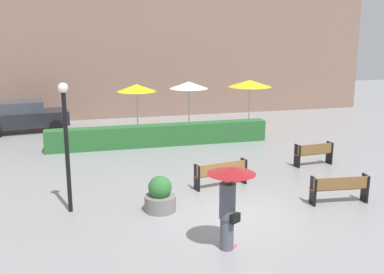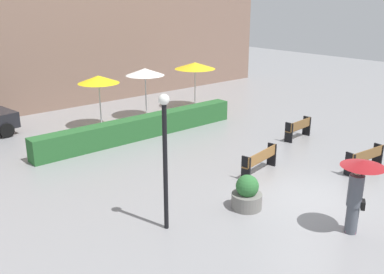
{
  "view_description": "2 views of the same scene",
  "coord_description": "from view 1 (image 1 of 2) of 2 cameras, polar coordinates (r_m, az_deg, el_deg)",
  "views": [
    {
      "loc": [
        -4.18,
        -11.28,
        5.04
      ],
      "look_at": [
        0.19,
        5.32,
        1.04
      ],
      "focal_mm": 43.13,
      "sensor_mm": 36.0,
      "label": 1
    },
    {
      "loc": [
        -10.5,
        -6.71,
        5.9
      ],
      "look_at": [
        -0.43,
        5.09,
        0.83
      ],
      "focal_mm": 40.28,
      "sensor_mm": 36.0,
      "label": 2
    }
  ],
  "objects": [
    {
      "name": "patio_umbrella_white",
      "position": [
        23.08,
        -0.4,
        6.43
      ],
      "size": [
        1.92,
        1.92,
        2.53
      ],
      "color": "silver",
      "rests_on": "ground"
    },
    {
      "name": "patio_umbrella_yellow",
      "position": [
        22.51,
        -6.86,
        6.04
      ],
      "size": [
        1.89,
        1.89,
        2.48
      ],
      "color": "silver",
      "rests_on": "ground"
    },
    {
      "name": "bench_mid_center",
      "position": [
        15.12,
        3.65,
        -4.35
      ],
      "size": [
        1.88,
        0.66,
        0.84
      ],
      "color": "olive",
      "rests_on": "ground"
    },
    {
      "name": "patio_umbrella_yellow_far",
      "position": [
        24.03,
        7.15,
        6.59
      ],
      "size": [
        2.21,
        2.21,
        2.53
      ],
      "color": "silver",
      "rests_on": "ground"
    },
    {
      "name": "building_facade",
      "position": [
        27.6,
        -6.22,
        13.95
      ],
      "size": [
        28.0,
        1.2,
        10.95
      ],
      "primitive_type": "cube",
      "color": "#846656",
      "rests_on": "ground"
    },
    {
      "name": "pedestrian_with_umbrella",
      "position": [
        10.64,
        4.64,
        -7.0
      ],
      "size": [
        1.11,
        1.11,
        2.03
      ],
      "color": "#4C515B",
      "rests_on": "ground"
    },
    {
      "name": "ground_plane",
      "position": [
        13.04,
        5.24,
        -9.67
      ],
      "size": [
        60.0,
        60.0,
        0.0
      ],
      "primitive_type": "plane",
      "color": "gray"
    },
    {
      "name": "bench_near_right",
      "position": [
        14.37,
        17.84,
        -5.94
      ],
      "size": [
        1.78,
        0.53,
        0.84
      ],
      "color": "brown",
      "rests_on": "ground"
    },
    {
      "name": "hedge_strip",
      "position": [
        20.53,
        -4.03,
        0.23
      ],
      "size": [
        9.84,
        0.7,
        0.94
      ],
      "primitive_type": "cube",
      "color": "#28602D",
      "rests_on": "ground"
    },
    {
      "name": "parked_car",
      "position": [
        24.7,
        -20.12,
        2.47
      ],
      "size": [
        4.39,
        2.4,
        1.57
      ],
      "color": "black",
      "rests_on": "ground"
    },
    {
      "name": "bench_far_right",
      "position": [
        18.05,
        14.87,
        -1.87
      ],
      "size": [
        1.56,
        0.47,
        0.85
      ],
      "color": "brown",
      "rests_on": "ground"
    },
    {
      "name": "planter_pot",
      "position": [
        13.2,
        -3.96,
        -7.3
      ],
      "size": [
        0.89,
        0.89,
        1.03
      ],
      "color": "slate",
      "rests_on": "ground"
    },
    {
      "name": "lamp_post",
      "position": [
        13.07,
        -15.33,
        0.4
      ],
      "size": [
        0.28,
        0.28,
        3.67
      ],
      "color": "black",
      "rests_on": "ground"
    }
  ]
}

